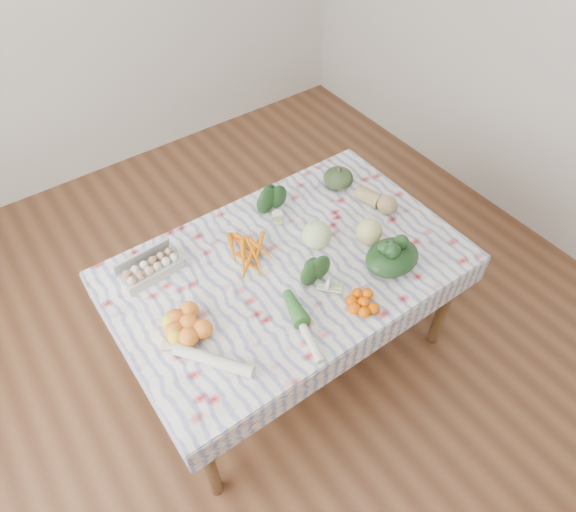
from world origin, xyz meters
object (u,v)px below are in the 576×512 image
object	(u,v)px
butternut_squash	(377,199)
cabbage	(317,235)
dining_table	(288,275)
grapefruit	(369,231)
egg_carton	(152,270)
kabocha_squash	(338,178)

from	to	relation	value
butternut_squash	cabbage	bearing A→B (deg)	169.17
dining_table	grapefruit	size ratio (longest dim) A/B	12.38
cabbage	grapefruit	world-z (taller)	cabbage
egg_carton	grapefruit	bearing A→B (deg)	-27.03
butternut_squash	dining_table	bearing A→B (deg)	169.59
dining_table	kabocha_squash	size ratio (longest dim) A/B	9.74
kabocha_squash	dining_table	bearing A→B (deg)	-151.10
cabbage	butternut_squash	distance (m)	0.43
kabocha_squash	butternut_squash	xyz separation A→B (m)	(0.06, -0.25, -0.00)
egg_carton	butternut_squash	size ratio (longest dim) A/B	1.26
egg_carton	grapefruit	distance (m)	1.05
egg_carton	kabocha_squash	distance (m)	1.11
dining_table	cabbage	world-z (taller)	cabbage
egg_carton	cabbage	distance (m)	0.79
dining_table	butternut_squash	bearing A→B (deg)	5.53
butternut_squash	egg_carton	bearing A→B (deg)	151.97
dining_table	cabbage	size ratio (longest dim) A/B	11.35
cabbage	grapefruit	distance (m)	0.26
dining_table	egg_carton	world-z (taller)	egg_carton
kabocha_squash	grapefruit	distance (m)	0.44
dining_table	butternut_squash	xyz separation A→B (m)	(0.62, 0.06, 0.14)
egg_carton	kabocha_squash	size ratio (longest dim) A/B	1.74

